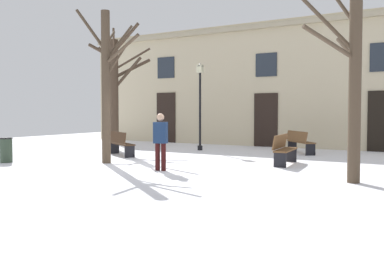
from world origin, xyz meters
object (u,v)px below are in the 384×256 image
bench_near_lamp (300,142)px  tree_left_of_center (353,66)px  streetlamp (200,97)px  tree_right_of_center (106,81)px  bench_near_center_tree (120,143)px  tree_center (116,88)px  litter_bin (6,150)px  bench_back_to_back_left (284,149)px  person_crossing_plaza (161,139)px

bench_near_lamp → tree_left_of_center: bearing=164.5°
streetlamp → bench_near_lamp: size_ratio=2.32×
tree_left_of_center → tree_right_of_center: bearing=-179.6°
bench_near_center_tree → streetlamp: bearing=-84.2°
streetlamp → tree_center: bearing=-148.2°
tree_left_of_center → litter_bin: 10.99m
tree_right_of_center → bench_back_to_back_left: size_ratio=3.00×
bench_near_center_tree → person_crossing_plaza: (3.60, -2.54, 0.42)m
tree_left_of_center → person_crossing_plaza: tree_left_of_center is taller
person_crossing_plaza → litter_bin: bearing=-4.7°
tree_center → litter_bin: (-0.43, -5.10, -2.33)m
litter_bin → person_crossing_plaza: (5.54, 0.99, 0.49)m
streetlamp → bench_back_to_back_left: (4.66, -2.90, -1.84)m
bench_near_center_tree → bench_near_lamp: 7.19m
tree_left_of_center → bench_back_to_back_left: size_ratio=3.19×
bench_near_lamp → bench_back_to_back_left: (0.48, -3.68, 0.01)m
tree_left_of_center → streetlamp: 8.91m
tree_center → person_crossing_plaza: tree_center is taller
tree_right_of_center → person_crossing_plaza: bearing=-12.7°
bench_back_to_back_left → tree_right_of_center: bearing=112.2°
tree_left_of_center → person_crossing_plaza: size_ratio=3.33×
tree_left_of_center → tree_center: tree_left_of_center is taller
tree_right_of_center → streetlamp: tree_right_of_center is taller
tree_left_of_center → tree_center: bearing=161.1°
bench_back_to_back_left → tree_left_of_center: bearing=-140.2°
tree_right_of_center → streetlamp: 5.50m
litter_bin → bench_near_lamp: size_ratio=0.50×
tree_right_of_center → tree_left_of_center: bearing=0.4°
bench_near_lamp → streetlamp: bearing=60.0°
litter_bin → tree_left_of_center: bearing=8.7°
bench_back_to_back_left → bench_near_center_tree: bearing=91.3°
tree_right_of_center → bench_near_center_tree: (-1.08, 1.97, -2.21)m
streetlamp → person_crossing_plaza: streetlamp is taller
tree_right_of_center → bench_near_lamp: size_ratio=3.14×
bench_near_center_tree → bench_back_to_back_left: (6.26, 0.59, 0.01)m
tree_left_of_center → person_crossing_plaza: bearing=-172.9°
bench_near_center_tree → person_crossing_plaza: person_crossing_plaza is taller
tree_center → bench_back_to_back_left: size_ratio=3.10×
litter_bin → streetlamp: bearing=63.2°
tree_right_of_center → bench_near_lamp: bearing=53.0°
tree_center → streetlamp: bearing=31.8°
tree_center → person_crossing_plaza: (5.12, -4.11, -1.84)m
litter_bin → bench_near_center_tree: 4.03m
tree_center → litter_bin: tree_center is taller
bench_near_lamp → bench_back_to_back_left: size_ratio=0.95×
streetlamp → person_crossing_plaza: (2.00, -6.04, -1.42)m
tree_center → bench_near_lamp: tree_center is taller
tree_right_of_center → bench_near_center_tree: size_ratio=2.89×
tree_left_of_center → bench_near_center_tree: size_ratio=3.07×
bench_near_lamp → person_crossing_plaza: 7.17m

